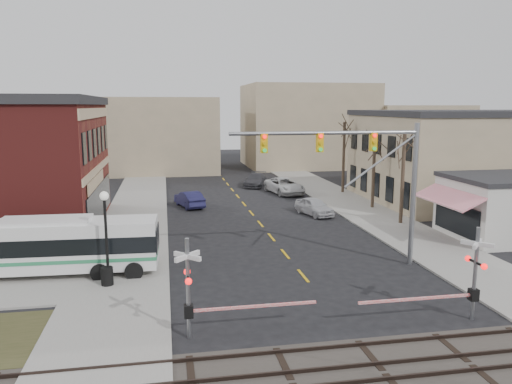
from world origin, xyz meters
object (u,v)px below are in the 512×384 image
(transit_bus, at_px, (46,246))
(trash_bin, at_px, (107,276))
(car_d, at_px, (255,180))
(car_b, at_px, (189,199))
(car_c, at_px, (285,186))
(rr_crossing_east, at_px, (466,275))
(pedestrian_far, at_px, (126,245))
(traffic_signal_mast, at_px, (366,165))
(street_lamp, at_px, (105,219))
(rr_crossing_west, at_px, (199,289))
(car_a, at_px, (314,206))
(pedestrian_near, at_px, (143,249))

(transit_bus, bearing_deg, trash_bin, -34.46)
(trash_bin, height_order, car_d, car_d)
(car_b, distance_m, car_c, 11.27)
(rr_crossing_east, relative_size, car_b, 1.28)
(pedestrian_far, bearing_deg, traffic_signal_mast, -63.51)
(pedestrian_far, bearing_deg, street_lamp, -147.31)
(transit_bus, height_order, car_d, transit_bus)
(rr_crossing_west, xyz_separation_m, pedestrian_far, (-3.50, 10.47, -0.99))
(car_a, distance_m, pedestrian_far, 17.54)
(rr_crossing_west, relative_size, car_d, 1.13)
(rr_crossing_west, xyz_separation_m, rr_crossing_east, (10.99, -0.43, 0.00))
(street_lamp, height_order, trash_bin, street_lamp)
(pedestrian_near, bearing_deg, pedestrian_far, 30.72)
(car_c, xyz_separation_m, pedestrian_near, (-13.39, -21.67, 0.23))
(trash_bin, xyz_separation_m, pedestrian_far, (0.65, 4.17, 0.41))
(car_a, distance_m, car_d, 15.74)
(rr_crossing_west, distance_m, rr_crossing_east, 11.00)
(car_b, height_order, pedestrian_far, pedestrian_far)
(rr_crossing_west, bearing_deg, rr_crossing_east, -2.25)
(car_d, bearing_deg, traffic_signal_mast, -67.95)
(car_a, bearing_deg, street_lamp, -151.82)
(traffic_signal_mast, height_order, car_a, traffic_signal_mast)
(transit_bus, xyz_separation_m, rr_crossing_west, (7.41, -8.53, 0.29))
(car_c, bearing_deg, street_lamp, -131.47)
(street_lamp, xyz_separation_m, car_d, (12.89, 29.61, -2.72))
(pedestrian_near, distance_m, pedestrian_far, 1.58)
(traffic_signal_mast, bearing_deg, pedestrian_near, 169.37)
(car_b, xyz_separation_m, car_d, (7.89, 10.40, -0.00))
(car_b, height_order, car_c, car_c)
(transit_bus, bearing_deg, pedestrian_near, 8.14)
(traffic_signal_mast, xyz_separation_m, car_c, (1.33, 23.93, -4.96))
(transit_bus, height_order, car_c, transit_bus)
(street_lamp, distance_m, pedestrian_near, 3.98)
(rr_crossing_west, distance_m, trash_bin, 7.67)
(car_a, bearing_deg, car_d, 82.84)
(transit_bus, height_order, car_b, transit_bus)
(rr_crossing_east, height_order, trash_bin, rr_crossing_east)
(trash_bin, bearing_deg, car_a, 43.36)
(street_lamp, distance_m, car_b, 20.03)
(rr_crossing_west, xyz_separation_m, car_b, (0.89, 25.70, -1.25))
(trash_bin, xyz_separation_m, car_b, (5.04, 19.40, 0.15))
(car_b, xyz_separation_m, pedestrian_far, (-4.39, -15.23, 0.26))
(car_d, relative_size, pedestrian_near, 2.71)
(pedestrian_near, bearing_deg, trash_bin, 142.59)
(car_d, height_order, pedestrian_far, pedestrian_far)
(rr_crossing_east, xyz_separation_m, pedestrian_near, (-13.49, 9.66, -0.94))
(rr_crossing_west, bearing_deg, pedestrian_far, 108.48)
(trash_bin, height_order, car_b, car_b)
(rr_crossing_west, distance_m, car_c, 32.78)
(street_lamp, xyz_separation_m, car_a, (15.00, 14.01, -2.72))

